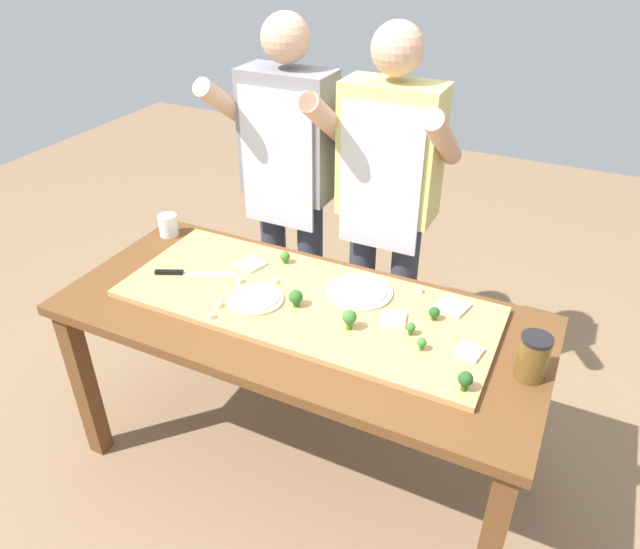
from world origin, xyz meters
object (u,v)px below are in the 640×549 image
(pizza_slice_center, at_px, (452,306))
(cheese_crumble_c, at_px, (419,290))
(broccoli_floret_front_right, at_px, (349,318))
(cheese_crumble_e, at_px, (240,280))
(cook_right, at_px, (387,193))
(cheese_crumble_a, at_px, (219,304))
(cheese_crumble_b, at_px, (211,316))
(prep_table, at_px, (299,334))
(chefs_knife, at_px, (185,273))
(broccoli_floret_back_left, at_px, (465,380))
(broccoli_floret_back_right, at_px, (296,298))
(broccoli_floret_front_mid, at_px, (285,257))
(broccoli_floret_center_left, at_px, (434,313))
(pizza_whole_white_garlic, at_px, (359,291))
(broccoli_floret_back_mid, at_px, (422,343))
(cook_left, at_px, (288,174))
(sauce_jar, at_px, (533,357))
(broccoli_floret_front_left, at_px, (411,328))
(pizza_slice_near_left, at_px, (251,264))
(flour_cup, at_px, (168,226))
(pizza_slice_near_right, at_px, (469,352))
(cheese_crumble_d, at_px, (276,281))
(pizza_slice_far_right, at_px, (393,319))

(pizza_slice_center, xyz_separation_m, cheese_crumble_c, (-0.14, 0.04, 0.00))
(broccoli_floret_front_right, distance_m, cheese_crumble_c, 0.35)
(cheese_crumble_e, distance_m, cook_right, 0.72)
(cheese_crumble_a, relative_size, cheese_crumble_b, 1.09)
(prep_table, relative_size, broccoli_floret_front_right, 24.07)
(chefs_knife, xyz_separation_m, broccoli_floret_back_left, (1.14, -0.16, 0.03))
(broccoli_floret_back_right, height_order, cheese_crumble_c, broccoli_floret_back_right)
(broccoli_floret_front_mid, xyz_separation_m, broccoli_floret_center_left, (0.65, -0.11, 0.00))
(broccoli_floret_front_mid, bearing_deg, pizza_whole_white_garlic, -11.12)
(broccoli_floret_back_mid, distance_m, cheese_crumble_e, 0.75)
(cook_left, height_order, cook_right, same)
(broccoli_floret_center_left, xyz_separation_m, cheese_crumble_b, (-0.70, -0.33, -0.02))
(broccoli_floret_front_mid, relative_size, broccoli_floret_center_left, 1.01)
(sauce_jar, height_order, cook_left, cook_left)
(broccoli_floret_back_right, xyz_separation_m, broccoli_floret_front_mid, (-0.18, 0.25, -0.01))
(broccoli_floret_front_left, relative_size, cheese_crumble_c, 2.25)
(prep_table, distance_m, pizza_whole_white_garlic, 0.27)
(chefs_knife, xyz_separation_m, pizza_slice_center, (0.99, 0.24, 0.00))
(pizza_slice_near_left, distance_m, broccoli_floret_back_right, 0.34)
(chefs_knife, bearing_deg, flour_cup, 137.01)
(pizza_slice_near_left, distance_m, cheese_crumble_b, 0.37)
(pizza_slice_near_right, distance_m, broccoli_floret_front_mid, 0.83)
(broccoli_floret_center_left, relative_size, sauce_jar, 0.33)
(sauce_jar, bearing_deg, chefs_knife, -179.47)
(broccoli_floret_back_right, bearing_deg, pizza_slice_near_right, 1.10)
(flour_cup, xyz_separation_m, cook_right, (0.87, 0.37, 0.18))
(cook_right, bearing_deg, broccoli_floret_front_mid, -124.89)
(sauce_jar, bearing_deg, broccoli_floret_front_mid, 166.73)
(cheese_crumble_d, relative_size, sauce_jar, 0.11)
(pizza_whole_white_garlic, distance_m, cheese_crumble_c, 0.22)
(pizza_slice_far_right, distance_m, broccoli_floret_front_left, 0.09)
(pizza_slice_center, bearing_deg, pizza_whole_white_garlic, -169.83)
(broccoli_floret_center_left, bearing_deg, pizza_whole_white_garlic, 172.40)
(pizza_slice_near_left, bearing_deg, cheese_crumble_d, -24.16)
(cheese_crumble_a, bearing_deg, pizza_slice_center, 25.65)
(pizza_slice_near_left, relative_size, cook_left, 0.06)
(chefs_knife, bearing_deg, sauce_jar, 0.53)
(broccoli_floret_front_mid, distance_m, cook_left, 0.47)
(pizza_slice_near_right, relative_size, cheese_crumble_c, 3.83)
(cheese_crumble_e, bearing_deg, pizza_slice_center, 13.94)
(broccoli_floret_front_mid, xyz_separation_m, cheese_crumble_c, (0.55, 0.03, -0.02))
(pizza_slice_near_right, relative_size, flour_cup, 0.83)
(chefs_knife, height_order, cheese_crumble_c, cheese_crumble_c)
(pizza_slice_near_right, bearing_deg, cheese_crumble_b, -166.56)
(pizza_slice_near_left, relative_size, cheese_crumble_a, 5.01)
(pizza_slice_far_right, height_order, broccoli_floret_front_right, broccoli_floret_front_right)
(broccoli_floret_back_mid, height_order, sauce_jar, sauce_jar)
(prep_table, distance_m, cheese_crumble_c, 0.47)
(cook_right, bearing_deg, cheese_crumble_c, -53.24)
(pizza_whole_white_garlic, xyz_separation_m, broccoli_floret_front_mid, (-0.35, 0.07, 0.02))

